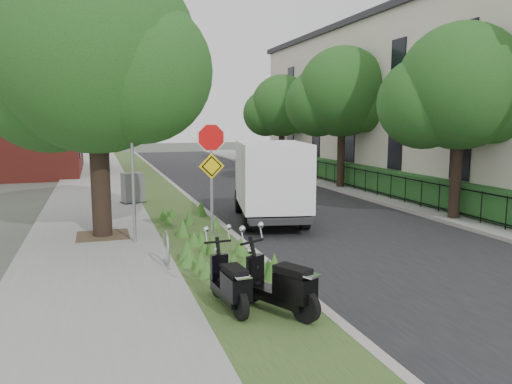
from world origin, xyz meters
The scene contains 21 objects.
ground centered at (0.00, 0.00, 0.00)m, with size 120.00×120.00×0.00m, color #4C5147.
sidewalk_near centered at (-4.25, 10.00, 0.06)m, with size 3.50×60.00×0.12m, color gray.
verge centered at (-1.50, 10.00, 0.06)m, with size 2.00×60.00×0.12m, color #2F4F21.
kerb_near centered at (-0.50, 10.00, 0.07)m, with size 0.20×60.00×0.13m, color #9E9991.
road centered at (3.00, 10.00, 0.01)m, with size 7.00×60.00×0.01m, color black.
kerb_far centered at (6.50, 10.00, 0.07)m, with size 0.20×60.00×0.13m, color #9E9991.
footpath_far centered at (8.20, 10.00, 0.06)m, with size 3.20×60.00×0.12m, color gray.
street_tree_main centered at (-4.08, 2.86, 4.80)m, with size 6.21×5.54×7.66m.
bare_post centered at (-3.20, 1.80, 2.12)m, with size 0.08×0.08×4.00m.
bike_hoop centered at (-2.70, -0.60, 0.50)m, with size 0.06×0.78×0.77m.
sign_assembly centered at (-1.40, 0.58, 2.33)m, with size 0.94×0.08×3.22m.
fence_far centered at (7.20, 10.00, 0.67)m, with size 0.04×24.00×1.00m.
hedge_far centered at (7.90, 10.00, 0.67)m, with size 1.00×24.00×1.10m, color #1B4D21.
terrace_houses centered at (11.49, 10.00, 4.16)m, with size 7.40×26.40×8.20m.
far_tree_a centered at (6.94, 2.05, 4.13)m, with size 4.60×4.10×6.22m.
far_tree_b centered at (6.94, 10.05, 4.37)m, with size 4.83×4.31×6.56m.
far_tree_c centered at (6.94, 18.04, 3.95)m, with size 4.37×3.89×5.93m.
scooter_near centered at (-1.24, -4.04, 0.53)m, with size 0.97×1.64×0.85m.
scooter_far centered at (-2.01, -3.60, 0.51)m, with size 0.44×1.67×0.80m.
box_truck centered at (1.22, 3.72, 1.44)m, with size 2.81×5.16×2.21m.
utility_cabinet centered at (-2.80, 8.21, 0.68)m, with size 1.01×0.82×1.16m.
Camera 1 is at (-4.06, -11.34, 3.30)m, focal length 35.00 mm.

